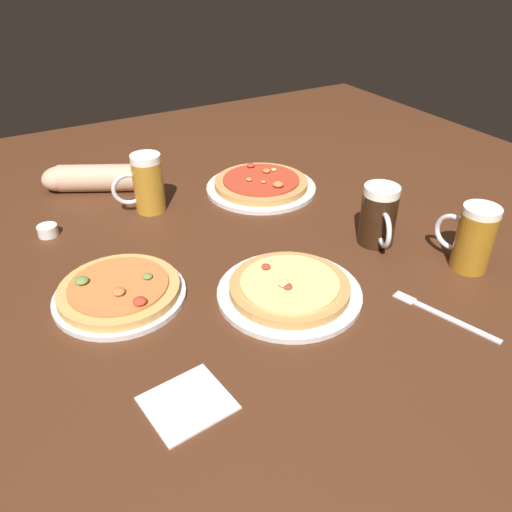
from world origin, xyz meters
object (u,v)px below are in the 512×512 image
pizza_plate_far (261,185)px  beer_mug_pale (379,216)px  beer_mug_amber (473,238)px  diner_arm (88,178)px  pizza_plate_side (119,292)px  napkin_folded (187,402)px  ramekin_sauce (48,231)px  beer_mug_dark (147,184)px  fork_spare (442,314)px  pizza_plate_near (289,289)px

pizza_plate_far → beer_mug_pale: bearing=-77.1°
pizza_plate_far → beer_mug_amber: size_ratio=2.11×
diner_arm → pizza_plate_side: bearing=-98.2°
napkin_folded → pizza_plate_far: bearing=51.3°
pizza_plate_side → ramekin_sauce: (-0.08, 0.35, -0.00)m
pizza_plate_far → beer_mug_dark: size_ratio=2.02×
beer_mug_pale → fork_spare: bearing=-104.1°
pizza_plate_near → napkin_folded: size_ratio=2.32×
pizza_plate_near → diner_arm: bearing=107.7°
pizza_plate_far → ramekin_sauce: size_ratio=6.48×
napkin_folded → diner_arm: diner_arm is taller
pizza_plate_far → beer_mug_dark: (-0.33, 0.04, 0.06)m
pizza_plate_side → fork_spare: (0.55, -0.38, -0.01)m
beer_mug_dark → diner_arm: beer_mug_dark is taller
beer_mug_amber → ramekin_sauce: beer_mug_amber is taller
beer_mug_pale → pizza_plate_far: bearing=102.9°
beer_mug_amber → ramekin_sauce: (-0.81, 0.62, -0.06)m
pizza_plate_near → napkin_folded: 0.35m
fork_spare → napkin_folded: bearing=175.1°
pizza_plate_far → pizza_plate_side: 0.61m
beer_mug_amber → diner_arm: 1.06m
pizza_plate_near → pizza_plate_side: (-0.31, 0.17, 0.00)m
diner_arm → napkin_folded: bearing=-94.6°
beer_mug_dark → beer_mug_amber: bearing=-49.5°
napkin_folded → diner_arm: 0.90m
fork_spare → pizza_plate_side: bearing=145.2°
pizza_plate_near → beer_mug_dark: size_ratio=1.91×
pizza_plate_near → fork_spare: 0.31m
pizza_plate_side → napkin_folded: size_ratio=2.09×
beer_mug_amber → fork_spare: bearing=-151.1°
beer_mug_pale → diner_arm: 0.84m
beer_mug_amber → fork_spare: beer_mug_amber is taller
diner_arm → pizza_plate_near: bearing=-72.3°
napkin_folded → diner_arm: (0.07, 0.89, 0.04)m
beer_mug_dark → ramekin_sauce: size_ratio=3.20×
beer_mug_pale → diner_arm: bearing=129.4°
beer_mug_pale → ramekin_sauce: size_ratio=3.00×
pizza_plate_far → diner_arm: size_ratio=1.19×
pizza_plate_far → fork_spare: size_ratio=1.47×
pizza_plate_far → beer_mug_pale: 0.42m
beer_mug_amber → napkin_folded: size_ratio=1.16×
beer_mug_pale → fork_spare: size_ratio=0.68×
beer_mug_dark → beer_mug_amber: 0.83m
beer_mug_pale → napkin_folded: beer_mug_pale is taller
pizza_plate_near → beer_mug_amber: size_ratio=1.99×
pizza_plate_side → diner_arm: diner_arm is taller
pizza_plate_side → beer_mug_amber: (0.73, -0.28, 0.06)m
beer_mug_pale → ramekin_sauce: 0.83m
pizza_plate_far → fork_spare: pizza_plate_far is taller
pizza_plate_far → napkin_folded: bearing=-128.7°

